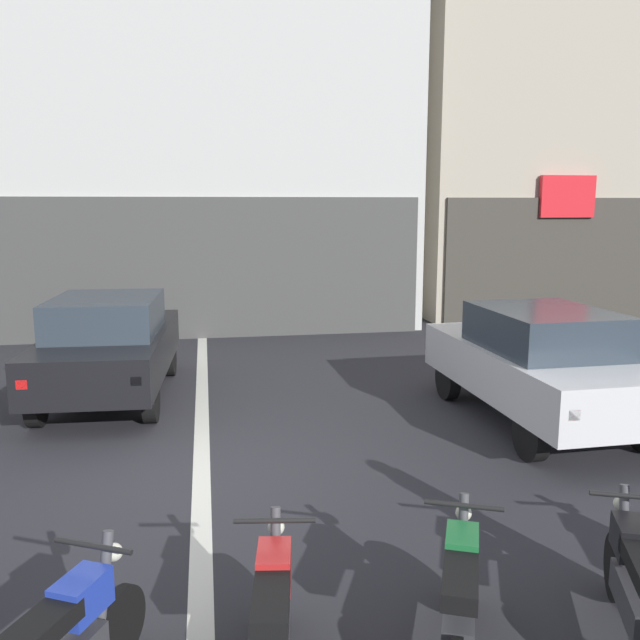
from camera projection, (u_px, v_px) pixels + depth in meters
name	position (u px, v px, depth m)	size (l,w,h in m)	color
ground_plane	(202.00, 476.00, 7.49)	(120.00, 120.00, 0.00)	#2B2B30
lane_centre_line	(202.00, 357.00, 13.31)	(0.20, 18.00, 0.01)	silver
building_mid_block	(201.00, 74.00, 18.84)	(10.27, 9.89, 13.45)	silver
building_far_right	(539.00, 61.00, 20.47)	(9.28, 8.72, 14.85)	#B2A893
car_black_crossing_near	(109.00, 344.00, 10.33)	(1.97, 4.19, 1.64)	black
car_white_parked_kerbside	(539.00, 362.00, 9.16)	(1.86, 4.14, 1.64)	black
motorcycle_red_row_left_mid	(273.00, 618.00, 4.17)	(0.55, 1.66, 0.98)	black
motorcycle_green_row_centre	(460.00, 597.00, 4.40)	(0.76, 1.56, 0.98)	black
motorcycle_black_row_right_mid	(635.00, 584.00, 4.55)	(0.74, 1.57, 0.98)	black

